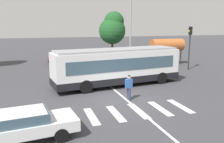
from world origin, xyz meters
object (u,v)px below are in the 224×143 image
(foreground_sedan, at_px, (24,124))
(parked_car_silver, at_px, (96,56))
(parked_car_champagne, at_px, (77,57))
(parked_car_blue, at_px, (116,56))
(parked_car_red, at_px, (56,58))
(background_tree_right, at_px, (113,28))
(traffic_light_far_corner, at_px, (190,41))
(pedestrian_crossing_street, at_px, (129,86))
(city_transit_bus, at_px, (118,66))
(bus_stop_shelter, at_px, (167,46))
(twin_arm_street_lamp, at_px, (131,13))

(foreground_sedan, xyz_separation_m, parked_car_silver, (8.25, 20.81, 0.00))
(parked_car_champagne, height_order, parked_car_blue, same)
(parked_car_red, distance_m, background_tree_right, 10.63)
(parked_car_champagne, distance_m, parked_car_blue, 5.32)
(parked_car_silver, height_order, traffic_light_far_corner, traffic_light_far_corner)
(parked_car_red, bearing_deg, background_tree_right, 25.49)
(parked_car_silver, relative_size, parked_car_blue, 1.00)
(parked_car_silver, distance_m, background_tree_right, 6.75)
(parked_car_red, height_order, background_tree_right, background_tree_right)
(traffic_light_far_corner, bearing_deg, pedestrian_crossing_street, -141.34)
(city_transit_bus, distance_m, parked_car_silver, 12.84)
(traffic_light_far_corner, distance_m, bus_stop_shelter, 3.80)
(parked_car_silver, bearing_deg, bus_stop_shelter, -30.86)
(traffic_light_far_corner, height_order, twin_arm_street_lamp, twin_arm_street_lamp)
(parked_car_champagne, distance_m, twin_arm_street_lamp, 9.04)
(bus_stop_shelter, height_order, background_tree_right, background_tree_right)
(foreground_sedan, relative_size, parked_car_champagne, 1.03)
(city_transit_bus, height_order, parked_car_blue, city_transit_bus)
(parked_car_red, relative_size, parked_car_silver, 1.00)
(foreground_sedan, bearing_deg, parked_car_silver, 68.37)
(twin_arm_street_lamp, bearing_deg, pedestrian_crossing_street, -111.93)
(city_transit_bus, xyz_separation_m, background_tree_right, (4.95, 17.01, 2.86))
(city_transit_bus, relative_size, twin_arm_street_lamp, 1.06)
(city_transit_bus, bearing_deg, traffic_light_far_corner, 23.67)
(bus_stop_shelter, bearing_deg, parked_car_silver, 149.14)
(pedestrian_crossing_street, height_order, parked_car_silver, pedestrian_crossing_street)
(pedestrian_crossing_street, xyz_separation_m, parked_car_champagne, (-0.74, 16.78, -0.20))
(pedestrian_crossing_street, height_order, parked_car_champagne, pedestrian_crossing_street)
(pedestrian_crossing_street, xyz_separation_m, twin_arm_street_lamp, (5.14, 12.78, 5.37))
(parked_car_silver, distance_m, traffic_light_far_corner, 12.33)
(parked_car_champagne, bearing_deg, foreground_sedan, -105.39)
(parked_car_red, bearing_deg, bus_stop_shelter, -19.65)
(foreground_sedan, height_order, twin_arm_street_lamp, twin_arm_street_lamp)
(foreground_sedan, relative_size, parked_car_blue, 1.04)
(parked_car_blue, xyz_separation_m, bus_stop_shelter, (5.19, -4.61, 1.65))
(parked_car_red, height_order, traffic_light_far_corner, traffic_light_far_corner)
(parked_car_silver, distance_m, bus_stop_shelter, 9.44)
(parked_car_champagne, height_order, bus_stop_shelter, bus_stop_shelter)
(background_tree_right, bearing_deg, pedestrian_crossing_street, -104.70)
(foreground_sedan, xyz_separation_m, parked_car_blue, (11.04, 20.66, 0.00))
(traffic_light_far_corner, bearing_deg, twin_arm_street_lamp, 140.33)
(parked_car_champagne, bearing_deg, pedestrian_crossing_street, -87.49)
(foreground_sedan, xyz_separation_m, parked_car_champagne, (5.73, 20.81, 0.00))
(city_transit_bus, relative_size, traffic_light_far_corner, 2.33)
(city_transit_bus, height_order, twin_arm_street_lamp, twin_arm_street_lamp)
(city_transit_bus, distance_m, twin_arm_street_lamp, 10.95)
(parked_car_red, xyz_separation_m, parked_car_champagne, (2.75, 0.03, 0.00))
(pedestrian_crossing_street, relative_size, parked_car_champagne, 0.38)
(twin_arm_street_lamp, bearing_deg, traffic_light_far_corner, -39.67)
(foreground_sedan, bearing_deg, traffic_light_far_corner, 36.22)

